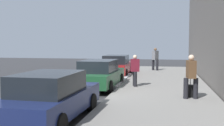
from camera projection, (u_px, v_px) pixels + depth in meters
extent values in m
plane|color=#333335|center=(94.00, 93.00, 13.47)|extent=(56.00, 56.00, 0.00)
cube|color=gray|center=(163.00, 93.00, 12.84)|extent=(28.00, 4.60, 0.15)
cube|color=gold|center=(33.00, 90.00, 14.08)|extent=(28.00, 0.14, 0.01)
cube|color=white|center=(121.00, 80.00, 17.23)|extent=(6.13, 0.56, 0.22)
cylinder|color=black|center=(47.00, 100.00, 10.10)|extent=(0.65, 0.24, 0.64)
cylinder|color=black|center=(91.00, 102.00, 9.74)|extent=(0.65, 0.24, 0.64)
cylinder|color=black|center=(0.00, 122.00, 7.38)|extent=(0.65, 0.24, 0.64)
cylinder|color=black|center=(59.00, 126.00, 7.02)|extent=(0.65, 0.24, 0.64)
cube|color=navy|center=(52.00, 102.00, 8.54)|extent=(4.56, 1.92, 0.64)
cube|color=black|center=(48.00, 83.00, 8.28)|extent=(2.39, 1.66, 0.60)
cylinder|color=black|center=(92.00, 78.00, 16.31)|extent=(0.64, 0.23, 0.64)
cylinder|color=black|center=(121.00, 79.00, 15.96)|extent=(0.64, 0.23, 0.64)
cylinder|color=black|center=(76.00, 86.00, 13.50)|extent=(0.64, 0.23, 0.64)
cylinder|color=black|center=(109.00, 87.00, 13.14)|extent=(0.64, 0.23, 0.64)
cube|color=#1E512D|center=(100.00, 77.00, 14.71)|extent=(4.70, 1.91, 0.64)
cube|color=black|center=(99.00, 66.00, 14.44)|extent=(2.46, 1.66, 0.60)
cylinder|color=black|center=(109.00, 69.00, 21.89)|extent=(0.64, 0.23, 0.64)
cylinder|color=black|center=(130.00, 70.00, 21.61)|extent=(0.64, 0.23, 0.64)
cylinder|color=black|center=(101.00, 73.00, 19.14)|extent=(0.64, 0.23, 0.64)
cylinder|color=black|center=(126.00, 74.00, 18.85)|extent=(0.64, 0.23, 0.64)
cube|color=maroon|center=(117.00, 68.00, 20.35)|extent=(4.56, 1.88, 0.64)
cube|color=black|center=(116.00, 59.00, 20.09)|extent=(2.38, 1.64, 0.60)
cylinder|color=black|center=(196.00, 88.00, 11.24)|extent=(0.20, 0.20, 0.84)
cylinder|color=black|center=(186.00, 88.00, 11.24)|extent=(0.20, 0.20, 0.84)
cube|color=brown|center=(191.00, 69.00, 11.19)|extent=(0.53, 0.38, 0.71)
sphere|color=beige|center=(191.00, 58.00, 11.15)|extent=(0.23, 0.23, 0.23)
cylinder|color=black|center=(157.00, 65.00, 22.79)|extent=(0.20, 0.20, 0.87)
cylinder|color=black|center=(153.00, 65.00, 23.08)|extent=(0.20, 0.20, 0.87)
cube|color=slate|center=(155.00, 55.00, 22.88)|extent=(0.59, 0.54, 0.74)
sphere|color=brown|center=(155.00, 49.00, 22.84)|extent=(0.24, 0.24, 0.24)
cylinder|color=black|center=(135.00, 79.00, 14.34)|extent=(0.18, 0.18, 0.77)
cylinder|color=black|center=(134.00, 78.00, 14.70)|extent=(0.18, 0.18, 0.77)
cube|color=maroon|center=(135.00, 65.00, 14.47)|extent=(0.37, 0.49, 0.65)
sphere|color=beige|center=(135.00, 57.00, 14.44)|extent=(0.21, 0.21, 0.21)
cube|color=black|center=(190.00, 91.00, 11.62)|extent=(0.34, 0.22, 0.50)
cylinder|color=#4C4C4C|center=(190.00, 81.00, 11.59)|extent=(0.03, 0.03, 0.36)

